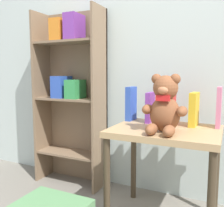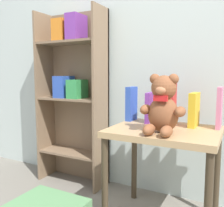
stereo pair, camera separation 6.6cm
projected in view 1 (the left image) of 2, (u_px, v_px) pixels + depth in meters
wall_back at (165, 30)px, 1.85m from camera, size 4.80×0.06×2.50m
bookshelf_side at (72, 88)px, 2.09m from camera, size 0.59×0.24×1.44m
display_table at (165, 143)px, 1.51m from camera, size 0.63×0.51×0.60m
teddy_bear at (165, 106)px, 1.38m from camera, size 0.25×0.23×0.33m
book_standing_blue at (131, 104)px, 1.75m from camera, size 0.04×0.12×0.24m
book_standing_purple at (150, 107)px, 1.68m from camera, size 0.04×0.14×0.20m
book_standing_red at (172, 104)px, 1.62m from camera, size 0.04×0.13×0.26m
book_standing_yellow at (194, 109)px, 1.56m from camera, size 0.05×0.15×0.21m
book_standing_pink at (219, 107)px, 1.51m from camera, size 0.03×0.11×0.25m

